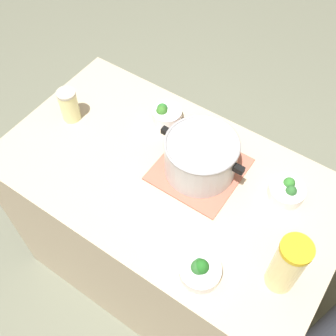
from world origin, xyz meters
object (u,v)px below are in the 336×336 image
Objects in this scene: cooking_pot at (201,156)px; lemonade_pitcher at (288,265)px; broccoli_bowl_front at (287,191)px; broccoli_bowl_back at (200,270)px; mason_jar at (69,105)px; broccoli_bowl_center at (166,114)px.

lemonade_pitcher is (0.45, -0.23, 0.04)m from cooking_pot.
broccoli_bowl_front is 0.97× the size of broccoli_bowl_back.
broccoli_bowl_back is at bearing -58.06° from cooking_pot.
broccoli_bowl_back is at bearing -103.20° from broccoli_bowl_front.
mason_jar is 0.94m from broccoli_bowl_front.
lemonade_pitcher is 1.70× the size of mason_jar.
broccoli_bowl_center is (-0.26, 0.14, -0.06)m from cooking_pot.
broccoli_bowl_center is at bearing 152.06° from lemonade_pitcher.
mason_jar reaches higher than broccoli_bowl_back.
cooking_pot is 2.53× the size of broccoli_bowl_back.
broccoli_bowl_back is (-0.10, -0.44, 0.00)m from broccoli_bowl_front.
cooking_pot is 0.30m from broccoli_bowl_center.
broccoli_bowl_center is at bearing 150.70° from cooking_pot.
cooking_pot is at bearing 6.94° from mason_jar.
cooking_pot is 0.60m from mason_jar.
mason_jar is (-1.05, 0.16, -0.05)m from lemonade_pitcher.
broccoli_bowl_back is (0.48, -0.50, -0.00)m from broccoli_bowl_center.
broccoli_bowl_front is 0.59m from broccoli_bowl_center.
lemonade_pitcher is 0.35m from broccoli_bowl_front.
mason_jar reaches higher than broccoli_bowl_front.
broccoli_bowl_front is (-0.12, 0.32, -0.10)m from lemonade_pitcher.
broccoli_bowl_front is (0.33, 0.09, -0.06)m from cooking_pot.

